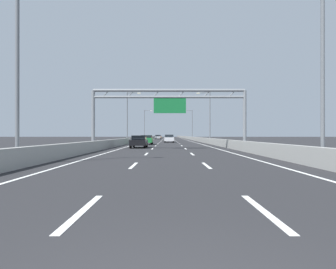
# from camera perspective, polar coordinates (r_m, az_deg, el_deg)

# --- Properties ---
(ground_plane) EXTENTS (260.00, 260.00, 0.00)m
(ground_plane) POSITION_cam_1_polar(r_m,az_deg,el_deg) (102.57, -0.12, -0.90)
(ground_plane) COLOR #262628
(lane_dash_left_0) EXTENTS (0.16, 3.00, 0.01)m
(lane_dash_left_0) POSITION_cam_1_polar(r_m,az_deg,el_deg) (6.48, -15.85, -13.59)
(lane_dash_left_0) COLOR white
(lane_dash_left_0) RESTS_ON ground_plane
(lane_dash_left_1) EXTENTS (0.16, 3.00, 0.01)m
(lane_dash_left_1) POSITION_cam_1_polar(r_m,az_deg,el_deg) (15.23, -6.62, -5.76)
(lane_dash_left_1) COLOR white
(lane_dash_left_1) RESTS_ON ground_plane
(lane_dash_left_2) EXTENTS (0.16, 3.00, 0.01)m
(lane_dash_left_2) POSITION_cam_1_polar(r_m,az_deg,el_deg) (24.17, -4.22, -3.65)
(lane_dash_left_2) COLOR white
(lane_dash_left_2) RESTS_ON ground_plane
(lane_dash_left_3) EXTENTS (0.16, 3.00, 0.01)m
(lane_dash_left_3) POSITION_cam_1_polar(r_m,az_deg,el_deg) (33.14, -3.12, -2.67)
(lane_dash_left_3) COLOR white
(lane_dash_left_3) RESTS_ON ground_plane
(lane_dash_left_4) EXTENTS (0.16, 3.00, 0.01)m
(lane_dash_left_4) POSITION_cam_1_polar(r_m,az_deg,el_deg) (42.12, -2.50, -2.11)
(lane_dash_left_4) COLOR white
(lane_dash_left_4) RESTS_ON ground_plane
(lane_dash_left_5) EXTENTS (0.16, 3.00, 0.01)m
(lane_dash_left_5) POSITION_cam_1_polar(r_m,az_deg,el_deg) (51.11, -2.09, -1.75)
(lane_dash_left_5) COLOR white
(lane_dash_left_5) RESTS_ON ground_plane
(lane_dash_left_6) EXTENTS (0.16, 3.00, 0.01)m
(lane_dash_left_6) POSITION_cam_1_polar(r_m,az_deg,el_deg) (60.10, -1.80, -1.49)
(lane_dash_left_6) COLOR white
(lane_dash_left_6) RESTS_ON ground_plane
(lane_dash_left_7) EXTENTS (0.16, 3.00, 0.01)m
(lane_dash_left_7) POSITION_cam_1_polar(r_m,az_deg,el_deg) (69.10, -1.59, -1.31)
(lane_dash_left_7) COLOR white
(lane_dash_left_7) RESTS_ON ground_plane
(lane_dash_left_8) EXTENTS (0.16, 3.00, 0.01)m
(lane_dash_left_8) POSITION_cam_1_polar(r_m,az_deg,el_deg) (78.09, -1.43, -1.16)
(lane_dash_left_8) COLOR white
(lane_dash_left_8) RESTS_ON ground_plane
(lane_dash_left_9) EXTENTS (0.16, 3.00, 0.01)m
(lane_dash_left_9) POSITION_cam_1_polar(r_m,az_deg,el_deg) (87.09, -1.30, -1.05)
(lane_dash_left_9) COLOR white
(lane_dash_left_9) RESTS_ON ground_plane
(lane_dash_left_10) EXTENTS (0.16, 3.00, 0.01)m
(lane_dash_left_10) POSITION_cam_1_polar(r_m,az_deg,el_deg) (96.09, -1.19, -0.95)
(lane_dash_left_10) COLOR white
(lane_dash_left_10) RESTS_ON ground_plane
(lane_dash_left_11) EXTENTS (0.16, 3.00, 0.01)m
(lane_dash_left_11) POSITION_cam_1_polar(r_m,az_deg,el_deg) (105.09, -1.11, -0.88)
(lane_dash_left_11) COLOR white
(lane_dash_left_11) RESTS_ON ground_plane
(lane_dash_left_12) EXTENTS (0.16, 3.00, 0.01)m
(lane_dash_left_12) POSITION_cam_1_polar(r_m,az_deg,el_deg) (114.08, -1.03, -0.81)
(lane_dash_left_12) COLOR white
(lane_dash_left_12) RESTS_ON ground_plane
(lane_dash_left_13) EXTENTS (0.16, 3.00, 0.01)m
(lane_dash_left_13) POSITION_cam_1_polar(r_m,az_deg,el_deg) (123.08, -0.97, -0.75)
(lane_dash_left_13) COLOR white
(lane_dash_left_13) RESTS_ON ground_plane
(lane_dash_left_14) EXTENTS (0.16, 3.00, 0.01)m
(lane_dash_left_14) POSITION_cam_1_polar(r_m,az_deg,el_deg) (132.08, -0.92, -0.71)
(lane_dash_left_14) COLOR white
(lane_dash_left_14) RESTS_ON ground_plane
(lane_dash_left_15) EXTENTS (0.16, 3.00, 0.01)m
(lane_dash_left_15) POSITION_cam_1_polar(r_m,az_deg,el_deg) (141.08, -0.87, -0.66)
(lane_dash_left_15) COLOR white
(lane_dash_left_15) RESTS_ON ground_plane
(lane_dash_left_16) EXTENTS (0.16, 3.00, 0.01)m
(lane_dash_left_16) POSITION_cam_1_polar(r_m,az_deg,el_deg) (150.08, -0.83, -0.63)
(lane_dash_left_16) COLOR white
(lane_dash_left_16) RESTS_ON ground_plane
(lane_dash_left_17) EXTENTS (0.16, 3.00, 0.01)m
(lane_dash_left_17) POSITION_cam_1_polar(r_m,az_deg,el_deg) (159.08, -0.79, -0.59)
(lane_dash_left_17) COLOR white
(lane_dash_left_17) RESTS_ON ground_plane
(lane_dash_right_0) EXTENTS (0.16, 3.00, 0.01)m
(lane_dash_right_0) POSITION_cam_1_polar(r_m,az_deg,el_deg) (6.53, 17.22, -13.47)
(lane_dash_right_0) COLOR white
(lane_dash_right_0) RESTS_ON ground_plane
(lane_dash_right_1) EXTENTS (0.16, 3.00, 0.01)m
(lane_dash_right_1) POSITION_cam_1_polar(r_m,az_deg,el_deg) (15.26, 7.01, -5.75)
(lane_dash_right_1) COLOR white
(lane_dash_right_1) RESTS_ON ground_plane
(lane_dash_right_2) EXTENTS (0.16, 3.00, 0.01)m
(lane_dash_right_2) POSITION_cam_1_polar(r_m,az_deg,el_deg) (24.18, 4.33, -3.64)
(lane_dash_right_2) COLOR white
(lane_dash_right_2) RESTS_ON ground_plane
(lane_dash_right_3) EXTENTS (0.16, 3.00, 0.01)m
(lane_dash_right_3) POSITION_cam_1_polar(r_m,az_deg,el_deg) (33.15, 3.11, -2.67)
(lane_dash_right_3) COLOR white
(lane_dash_right_3) RESTS_ON ground_plane
(lane_dash_right_4) EXTENTS (0.16, 3.00, 0.01)m
(lane_dash_right_4) POSITION_cam_1_polar(r_m,az_deg,el_deg) (42.13, 2.41, -2.11)
(lane_dash_right_4) COLOR white
(lane_dash_right_4) RESTS_ON ground_plane
(lane_dash_right_5) EXTENTS (0.16, 3.00, 0.01)m
(lane_dash_right_5) POSITION_cam_1_polar(r_m,az_deg,el_deg) (51.12, 1.95, -1.75)
(lane_dash_right_5) COLOR white
(lane_dash_right_5) RESTS_ON ground_plane
(lane_dash_right_6) EXTENTS (0.16, 3.00, 0.01)m
(lane_dash_right_6) POSITION_cam_1_polar(r_m,az_deg,el_deg) (60.11, 1.63, -1.49)
(lane_dash_right_6) COLOR white
(lane_dash_right_6) RESTS_ON ground_plane
(lane_dash_right_7) EXTENTS (0.16, 3.00, 0.01)m
(lane_dash_right_7) POSITION_cam_1_polar(r_m,az_deg,el_deg) (69.10, 1.40, -1.31)
(lane_dash_right_7) COLOR white
(lane_dash_right_7) RESTS_ON ground_plane
(lane_dash_right_8) EXTENTS (0.16, 3.00, 0.01)m
(lane_dash_right_8) POSITION_cam_1_polar(r_m,az_deg,el_deg) (78.10, 1.21, -1.16)
(lane_dash_right_8) COLOR white
(lane_dash_right_8) RESTS_ON ground_plane
(lane_dash_right_9) EXTENTS (0.16, 3.00, 0.01)m
(lane_dash_right_9) POSITION_cam_1_polar(r_m,az_deg,el_deg) (87.10, 1.07, -1.05)
(lane_dash_right_9) COLOR white
(lane_dash_right_9) RESTS_ON ground_plane
(lane_dash_right_10) EXTENTS (0.16, 3.00, 0.01)m
(lane_dash_right_10) POSITION_cam_1_polar(r_m,az_deg,el_deg) (96.09, 0.95, -0.95)
(lane_dash_right_10) COLOR white
(lane_dash_right_10) RESTS_ON ground_plane
(lane_dash_right_11) EXTENTS (0.16, 3.00, 0.01)m
(lane_dash_right_11) POSITION_cam_1_polar(r_m,az_deg,el_deg) (105.09, 0.86, -0.88)
(lane_dash_right_11) COLOR white
(lane_dash_right_11) RESTS_ON ground_plane
(lane_dash_right_12) EXTENTS (0.16, 3.00, 0.01)m
(lane_dash_right_12) POSITION_cam_1_polar(r_m,az_deg,el_deg) (114.09, 0.77, -0.81)
(lane_dash_right_12) COLOR white
(lane_dash_right_12) RESTS_ON ground_plane
(lane_dash_right_13) EXTENTS (0.16, 3.00, 0.01)m
(lane_dash_right_13) POSITION_cam_1_polar(r_m,az_deg,el_deg) (123.09, 0.70, -0.75)
(lane_dash_right_13) COLOR white
(lane_dash_right_13) RESTS_ON ground_plane
(lane_dash_right_14) EXTENTS (0.16, 3.00, 0.01)m
(lane_dash_right_14) POSITION_cam_1_polar(r_m,az_deg,el_deg) (132.08, 0.64, -0.71)
(lane_dash_right_14) COLOR white
(lane_dash_right_14) RESTS_ON ground_plane
(lane_dash_right_15) EXTENTS (0.16, 3.00, 0.01)m
(lane_dash_right_15) POSITION_cam_1_polar(r_m,az_deg,el_deg) (141.08, 0.59, -0.66)
(lane_dash_right_15) COLOR white
(lane_dash_right_15) RESTS_ON ground_plane
(lane_dash_right_16) EXTENTS (0.16, 3.00, 0.01)m
(lane_dash_right_16) POSITION_cam_1_polar(r_m,az_deg,el_deg) (150.08, 0.55, -0.63)
(lane_dash_right_16) COLOR white
(lane_dash_right_16) RESTS_ON ground_plane
(lane_dash_right_17) EXTENTS (0.16, 3.00, 0.01)m
(lane_dash_right_17) POSITION_cam_1_polar(r_m,az_deg,el_deg) (159.08, 0.50, -0.59)
(lane_dash_right_17) COLOR white
(lane_dash_right_17) RESTS_ON ground_plane
(edge_line_left) EXTENTS (0.16, 176.00, 0.01)m
(edge_line_left) POSITION_cam_1_polar(r_m,az_deg,el_deg) (90.72, -3.44, -1.01)
(edge_line_left) COLOR white
(edge_line_left) RESTS_ON ground_plane
(edge_line_right) EXTENTS (0.16, 176.00, 0.01)m
(edge_line_right) POSITION_cam_1_polar(r_m,az_deg,el_deg) (90.73, 3.20, -1.01)
(edge_line_right) COLOR white
(edge_line_right) RESTS_ON ground_plane
(barrier_left) EXTENTS (0.45, 220.00, 0.95)m
(barrier_left) POSITION_cam_1_polar(r_m,az_deg,el_deg) (112.77, -3.64, -0.58)
(barrier_left) COLOR #9E9E99
(barrier_left) RESTS_ON ground_plane
(barrier_right) EXTENTS (0.45, 220.00, 0.95)m
(barrier_right) POSITION_cam_1_polar(r_m,az_deg,el_deg) (112.78, 3.38, -0.58)
(barrier_right) COLOR #9E9E99
(barrier_right) RESTS_ON ground_plane
(sign_gantry) EXTENTS (16.33, 0.36, 6.36)m
(sign_gantry) POSITION_cam_1_polar(r_m,az_deg,el_deg) (32.29, 0.02, 5.86)
(sign_gantry) COLOR gray
(sign_gantry) RESTS_ON ground_plane
(streetlamp_left_near) EXTENTS (2.58, 0.28, 9.50)m
(streetlamp_left_near) POSITION_cam_1_polar(r_m,az_deg,el_deg) (17.47, -25.79, 12.77)
(streetlamp_left_near) COLOR slate
(streetlamp_left_near) RESTS_ON ground_plane
(streetlamp_right_near) EXTENTS (2.58, 0.28, 9.50)m
(streetlamp_right_near) POSITION_cam_1_polar(r_m,az_deg,el_deg) (17.56, 26.03, 12.71)
(streetlamp_right_near) COLOR slate
(streetlamp_right_near) RESTS_ON ground_plane
(streetlamp_left_mid) EXTENTS (2.58, 0.28, 9.50)m
(streetlamp_left_mid) POSITION_cam_1_polar(r_m,az_deg,el_deg) (57.36, -7.57, 3.82)
(streetlamp_left_mid) COLOR slate
(streetlamp_left_mid) RESTS_ON ground_plane
(streetlamp_right_mid) EXTENTS (2.58, 0.28, 9.50)m
(streetlamp_right_mid) POSITION_cam_1_polar(r_m,az_deg,el_deg) (57.39, 7.41, 3.82)
(streetlamp_right_mid) COLOR slate
(streetlamp_right_mid) RESTS_ON ground_plane
(streetlamp_left_far) EXTENTS (2.58, 0.28, 9.50)m
(streetlamp_left_far) POSITION_cam_1_polar(r_m,az_deg,el_deg) (98.50, -4.47, 2.21)
(streetlamp_left_far) COLOR slate
(streetlamp_left_far) RESTS_ON ground_plane
(streetlamp_right_far) EXTENTS (2.58, 0.28, 9.50)m
(streetlamp_right_far) POSITION_cam_1_polar(r_m,az_deg,el_deg) (98.52, 4.23, 2.21)
(streetlamp_right_far) COLOR slate
(streetlamp_right_far) RESTS_ON ground_plane
(yellow_car) EXTENTS (1.88, 4.46, 1.51)m
(yellow_car) POSITION_cam_1_polar(r_m,az_deg,el_deg) (80.77, 0.02, -0.58)
(yellow_car) COLOR yellow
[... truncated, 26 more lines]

